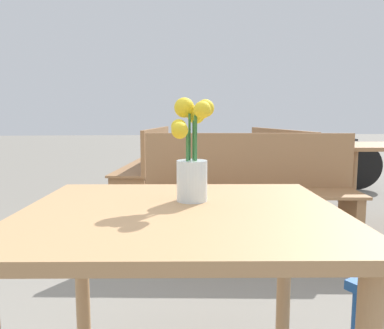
# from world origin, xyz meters

# --- Properties ---
(table_front) EXTENTS (0.92, 0.82, 0.72)m
(table_front) POSITION_xyz_m (0.00, 0.00, 0.61)
(table_front) COLOR tan
(table_front) RESTS_ON ground_plane
(flower_vase) EXTENTS (0.13, 0.13, 0.30)m
(flower_vase) POSITION_xyz_m (0.04, 0.10, 0.84)
(flower_vase) COLOR silver
(flower_vase) RESTS_ON table_front
(bench_near) EXTENTS (1.54, 0.52, 0.85)m
(bench_near) POSITION_xyz_m (0.60, 1.59, 0.46)
(bench_near) COLOR #9E7047
(bench_near) RESTS_ON ground_plane
(bench_middle) EXTENTS (0.61, 1.62, 0.85)m
(bench_middle) POSITION_xyz_m (-0.15, 3.07, 0.46)
(bench_middle) COLOR #9E7047
(bench_middle) RESTS_ON ground_plane
(bench_far) EXTENTS (0.46, 1.60, 0.85)m
(bench_far) POSITION_xyz_m (1.04, 2.57, 0.46)
(bench_far) COLOR #9E7047
(bench_far) RESTS_ON ground_plane
(table_back) EXTENTS (0.82, 0.73, 0.74)m
(table_back) POSITION_xyz_m (1.76, 1.93, 0.61)
(table_back) COLOR #9E7047
(table_back) RESTS_ON ground_plane
(bicycle) EXTENTS (1.49, 0.66, 0.75)m
(bicycle) POSITION_xyz_m (2.16, 3.91, 0.34)
(bicycle) COLOR black
(bicycle) RESTS_ON ground_plane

